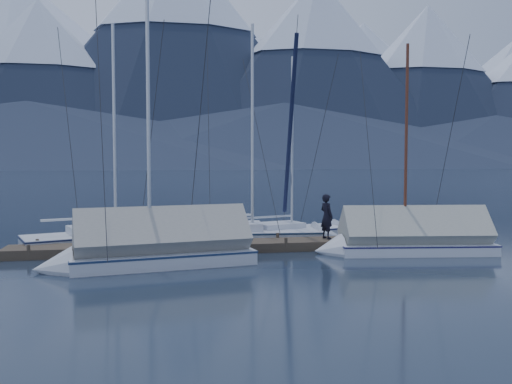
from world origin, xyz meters
The scene contains 10 objects.
ground centered at (0.00, 0.00, 0.00)m, with size 1000.00×1000.00×0.00m, color black.
mountain_range centered at (4.12, 370.45, 58.65)m, with size 877.00×584.00×150.50m.
dock centered at (0.00, 2.00, 0.11)m, with size 18.00×1.50×0.54m.
mooring_posts centered at (-0.50, 2.00, 0.35)m, with size 15.12×1.52×0.35m.
sailboat_open_left centered at (-4.85, 4.73, 0.17)m, with size 7.63×4.42×9.74m.
sailboat_open_mid centered at (0.77, 4.13, 0.17)m, with size 7.61×3.21×9.89m.
sailboat_open_right centered at (2.57, 5.04, 0.15)m, with size 6.79×3.84×8.65m.
sailboat_covered_near centered at (5.08, 0.30, 0.42)m, with size 6.68×2.97×8.42m.
sailboat_covered_far centered at (-4.07, -0.48, 0.47)m, with size 7.10×3.29×9.61m.
person centered at (2.82, 2.08, 1.21)m, with size 0.64×0.42×1.75m, color black.
Camera 1 is at (-3.74, -18.04, 3.39)m, focal length 38.00 mm.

